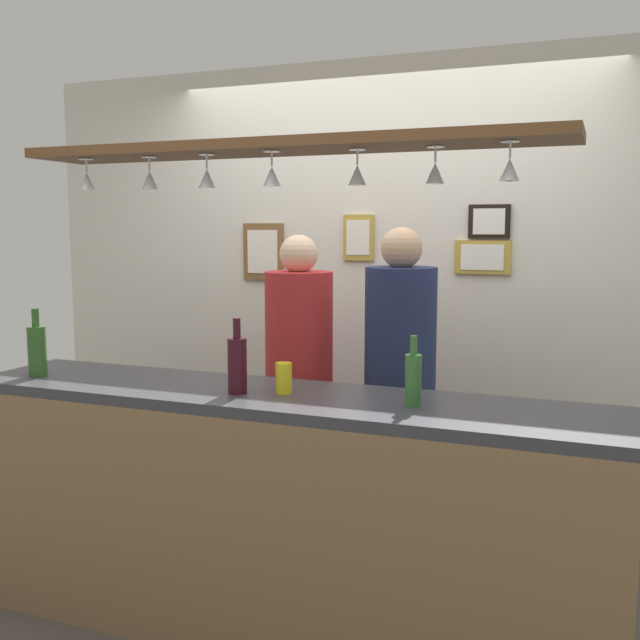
# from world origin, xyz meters

# --- Properties ---
(ground_plane) EXTENTS (8.00, 8.00, 0.00)m
(ground_plane) POSITION_xyz_m (0.00, 0.00, 0.00)
(ground_plane) COLOR #4C4742
(back_wall) EXTENTS (4.40, 0.06, 2.60)m
(back_wall) POSITION_xyz_m (0.00, 1.10, 1.30)
(back_wall) COLOR silver
(back_wall) RESTS_ON ground_plane
(bar_counter) EXTENTS (2.70, 0.55, 1.01)m
(bar_counter) POSITION_xyz_m (0.00, -0.50, 0.68)
(bar_counter) COLOR #38383D
(bar_counter) RESTS_ON ground_plane
(overhead_glass_rack) EXTENTS (2.20, 0.36, 0.04)m
(overhead_glass_rack) POSITION_xyz_m (0.00, -0.30, 1.97)
(overhead_glass_rack) COLOR brown
(hanging_wineglass_far_left) EXTENTS (0.07, 0.07, 0.13)m
(hanging_wineglass_far_left) POSITION_xyz_m (-0.88, -0.37, 1.86)
(hanging_wineglass_far_left) COLOR silver
(hanging_wineglass_far_left) RESTS_ON overhead_glass_rack
(hanging_wineglass_left) EXTENTS (0.07, 0.07, 0.13)m
(hanging_wineglass_left) POSITION_xyz_m (-0.58, -0.35, 1.86)
(hanging_wineglass_left) COLOR silver
(hanging_wineglass_left) RESTS_ON overhead_glass_rack
(hanging_wineglass_center_left) EXTENTS (0.07, 0.07, 0.13)m
(hanging_wineglass_center_left) POSITION_xyz_m (-0.30, -0.35, 1.86)
(hanging_wineglass_center_left) COLOR silver
(hanging_wineglass_center_left) RESTS_ON overhead_glass_rack
(hanging_wineglass_center) EXTENTS (0.07, 0.07, 0.13)m
(hanging_wineglass_center) POSITION_xyz_m (-0.01, -0.37, 1.86)
(hanging_wineglass_center) COLOR silver
(hanging_wineglass_center) RESTS_ON overhead_glass_rack
(hanging_wineglass_center_right) EXTENTS (0.07, 0.07, 0.13)m
(hanging_wineglass_center_right) POSITION_xyz_m (0.31, -0.31, 1.86)
(hanging_wineglass_center_right) COLOR silver
(hanging_wineglass_center_right) RESTS_ON overhead_glass_rack
(hanging_wineglass_right) EXTENTS (0.07, 0.07, 0.13)m
(hanging_wineglass_right) POSITION_xyz_m (0.60, -0.30, 1.86)
(hanging_wineglass_right) COLOR silver
(hanging_wineglass_right) RESTS_ON overhead_glass_rack
(hanging_wineglass_far_right) EXTENTS (0.07, 0.07, 0.13)m
(hanging_wineglass_far_right) POSITION_xyz_m (0.87, -0.37, 1.86)
(hanging_wineglass_far_right) COLOR silver
(hanging_wineglass_far_right) RESTS_ON overhead_glass_rack
(person_middle_red_shirt) EXTENTS (0.34, 0.34, 1.63)m
(person_middle_red_shirt) POSITION_xyz_m (-0.23, 0.40, 0.98)
(person_middle_red_shirt) COLOR #2D334C
(person_middle_red_shirt) RESTS_ON ground_plane
(person_right_navy_shirt) EXTENTS (0.34, 0.34, 1.66)m
(person_right_navy_shirt) POSITION_xyz_m (0.29, 0.40, 1.00)
(person_right_navy_shirt) COLOR #2D334C
(person_right_navy_shirt) RESTS_ON ground_plane
(bottle_wine_dark_red) EXTENTS (0.08, 0.08, 0.30)m
(bottle_wine_dark_red) POSITION_xyz_m (-0.15, -0.41, 1.13)
(bottle_wine_dark_red) COLOR #380F19
(bottle_wine_dark_red) RESTS_ON bar_counter
(bottle_beer_green_import) EXTENTS (0.06, 0.06, 0.26)m
(bottle_beer_green_import) POSITION_xyz_m (0.55, -0.35, 1.12)
(bottle_beer_green_import) COLOR #336B2D
(bottle_beer_green_import) RESTS_ON bar_counter
(bottle_champagne_green) EXTENTS (0.08, 0.08, 0.30)m
(bottle_champagne_green) POSITION_xyz_m (-1.13, -0.44, 1.13)
(bottle_champagne_green) COLOR #2D5623
(bottle_champagne_green) RESTS_ON bar_counter
(drink_can) EXTENTS (0.07, 0.07, 0.12)m
(drink_can) POSITION_xyz_m (0.02, -0.35, 1.07)
(drink_can) COLOR yellow
(drink_can) RESTS_ON bar_counter
(picture_frame_lower_pair) EXTENTS (0.30, 0.02, 0.18)m
(picture_frame_lower_pair) POSITION_xyz_m (0.56, 1.06, 1.50)
(picture_frame_lower_pair) COLOR #B29338
(picture_frame_lower_pair) RESTS_ON back_wall
(picture_frame_upper_small) EXTENTS (0.22, 0.02, 0.18)m
(picture_frame_upper_small) POSITION_xyz_m (0.59, 1.06, 1.69)
(picture_frame_upper_small) COLOR black
(picture_frame_upper_small) RESTS_ON back_wall
(picture_frame_caricature) EXTENTS (0.26, 0.02, 0.34)m
(picture_frame_caricature) POSITION_xyz_m (-0.75, 1.06, 1.52)
(picture_frame_caricature) COLOR brown
(picture_frame_caricature) RESTS_ON back_wall
(picture_frame_crest) EXTENTS (0.18, 0.02, 0.26)m
(picture_frame_crest) POSITION_xyz_m (-0.14, 1.06, 1.61)
(picture_frame_crest) COLOR #B29338
(picture_frame_crest) RESTS_ON back_wall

